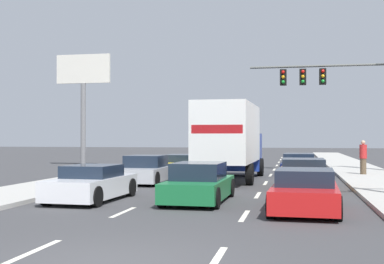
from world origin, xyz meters
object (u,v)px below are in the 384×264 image
Objects in this scene: car_orange at (303,175)px; roadside_billboard at (83,87)px; car_yellow at (181,165)px; car_red at (305,191)px; car_white at (92,184)px; car_navy at (299,165)px; car_silver at (147,171)px; car_green at (199,184)px; box_truck at (231,138)px; pedestrian_near_corner at (363,157)px; traffic_signal_mast at (327,84)px.

car_orange is 0.55× the size of roadside_billboard.
roadside_billboard reaches higher than car_yellow.
car_red reaches higher than car_yellow.
car_white is 0.88× the size of car_navy.
car_white is (-0.23, -12.58, 0.02)m from car_yellow.
car_yellow is 5.97m from car_silver.
car_red reaches higher than car_white.
car_green is (3.32, -12.18, 0.05)m from car_yellow.
box_truck is at bearing 28.34° from car_silver.
roadside_billboard is (-15.11, 12.83, 5.12)m from car_orange.
car_orange is at bearing 55.21° from car_green.
box_truck is (3.35, -4.00, 1.55)m from car_yellow.
pedestrian_near_corner is (10.19, 12.44, 0.49)m from car_white.
car_navy reaches higher than car_yellow.
car_white is 0.90× the size of car_red.
traffic_signal_mast is at bearing 84.40° from car_red.
car_silver is at bearing 120.08° from car_green.
car_yellow is 1.03× the size of car_green.
car_silver is 0.91× the size of car_navy.
car_orange is at bearing -47.19° from car_yellow.
car_white is at bearing -112.69° from box_truck.
car_orange is 7.84m from pedestrian_near_corner.
box_truck reaches higher than car_white.
car_orange is 11.62m from traffic_signal_mast.
pedestrian_near_corner reaches higher than car_yellow.
pedestrian_near_corner is at bearing 30.34° from box_truck.
car_yellow is 1.06× the size of car_white.
traffic_signal_mast is at bearing -7.99° from roadside_billboard.
box_truck is 7.72m from pedestrian_near_corner.
car_white is at bearing -91.05° from car_yellow.
car_navy is at bearing -120.49° from traffic_signal_mast.
car_red is at bearing -47.49° from car_silver.
roadside_billboard is (-15.06, 19.11, 5.15)m from car_red.
car_silver is at bearing -137.71° from car_navy.
pedestrian_near_corner is at bearing -17.26° from roadside_billboard.
roadside_billboard is at bearing 172.01° from traffic_signal_mast.
roadside_billboard is (-16.70, 2.34, 0.38)m from traffic_signal_mast.
car_green is 2.36× the size of pedestrian_near_corner.
car_yellow is 6.62m from car_navy.
pedestrian_near_corner is (6.63, 12.04, 0.46)m from car_green.
car_green is at bearing -59.92° from car_silver.
box_truck is 5.61m from car_navy.
pedestrian_near_corner is at bearing 65.70° from car_orange.
pedestrian_near_corner is (3.22, 7.13, 0.47)m from car_orange.
car_white is at bearing -118.45° from traffic_signal_mast.
car_white is at bearing 171.94° from car_red.
car_white is 0.49× the size of box_truck.
pedestrian_near_corner is (10.24, 5.82, 0.47)m from car_silver.
car_yellow is 11.30m from roadside_billboard.
roadside_billboard is (-14.99, 5.26, 5.13)m from car_navy.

